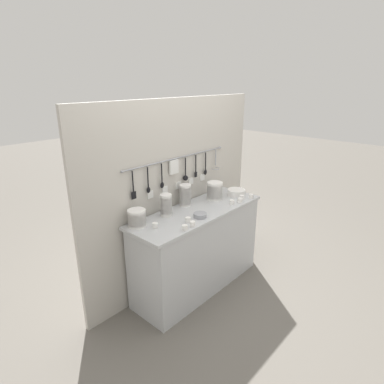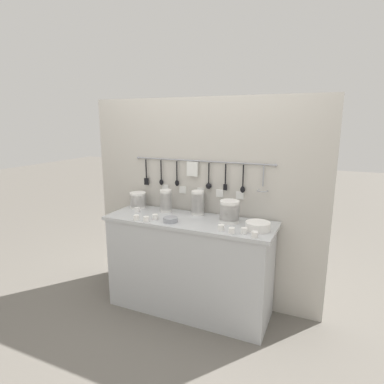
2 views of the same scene
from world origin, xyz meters
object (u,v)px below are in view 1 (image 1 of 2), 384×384
object	(u,v)px
bowl_stack_short_front	(166,205)
cup_front_left	(240,200)
cup_back_left	(188,220)
cup_centre	(232,202)
steel_mixing_bowl	(200,215)
plate_stack	(236,192)
cup_edge_far	(251,196)
cup_back_right	(193,224)
cup_mid_row	(242,197)
bowl_stack_back_corner	(185,195)
cup_front_right	(155,225)
bowl_stack_nested_right	(137,218)
cup_edge_near	(185,228)
bowl_stack_tall_left	(215,191)

from	to	relation	value
bowl_stack_short_front	cup_front_left	bearing A→B (deg)	-23.46
cup_back_left	cup_centre	xyz separation A→B (m)	(0.64, -0.04, 0.00)
bowl_stack_short_front	steel_mixing_bowl	bearing A→B (deg)	-54.69
bowl_stack_short_front	plate_stack	size ratio (longest dim) A/B	1.08
cup_edge_far	cup_back_right	xyz separation A→B (m)	(-0.96, 0.00, 0.00)
cup_mid_row	steel_mixing_bowl	bearing A→B (deg)	177.60
cup_edge_far	cup_centre	bearing A→B (deg)	169.86
steel_mixing_bowl	cup_back_left	xyz separation A→B (m)	(-0.16, 0.01, 0.00)
steel_mixing_bowl	bowl_stack_back_corner	bearing A→B (deg)	67.84
bowl_stack_back_corner	bowl_stack_short_front	xyz separation A→B (m)	(-0.32, -0.04, -0.01)
cup_front_right	bowl_stack_back_corner	bearing A→B (deg)	16.29
bowl_stack_back_corner	cup_front_left	xyz separation A→B (m)	(0.45, -0.38, -0.09)
cup_back_right	bowl_stack_nested_right	bearing A→B (deg)	131.32
bowl_stack_short_front	cup_edge_far	xyz separation A→B (m)	(0.95, -0.35, -0.09)
bowl_stack_nested_right	steel_mixing_bowl	size ratio (longest dim) A/B	1.28
steel_mixing_bowl	cup_mid_row	world-z (taller)	cup_mid_row
cup_edge_near	cup_mid_row	world-z (taller)	same
bowl_stack_short_front	bowl_stack_back_corner	bearing A→B (deg)	8.06
cup_mid_row	cup_front_right	xyz separation A→B (m)	(-1.11, 0.17, 0.00)
cup_back_left	plate_stack	bearing A→B (deg)	5.64
cup_mid_row	bowl_stack_tall_left	bearing A→B (deg)	130.37
cup_mid_row	cup_front_left	world-z (taller)	same
cup_edge_near	cup_front_left	world-z (taller)	same
steel_mixing_bowl	cup_front_left	distance (m)	0.58
cup_centre	cup_back_right	distance (m)	0.68
bowl_stack_tall_left	cup_edge_near	bearing A→B (deg)	-160.05
bowl_stack_back_corner	plate_stack	distance (m)	0.66
bowl_stack_tall_left	bowl_stack_back_corner	bearing A→B (deg)	161.90
bowl_stack_back_corner	cup_mid_row	distance (m)	0.64
plate_stack	cup_front_left	bearing A→B (deg)	-136.18
bowl_stack_nested_right	bowl_stack_back_corner	distance (m)	0.65
cup_edge_near	cup_centre	world-z (taller)	same
cup_back_right	cup_front_right	bearing A→B (deg)	137.02
bowl_stack_tall_left	cup_edge_near	distance (m)	0.82
cup_centre	cup_edge_far	distance (m)	0.29
cup_back_left	cup_back_right	xyz separation A→B (m)	(-0.04, -0.09, 0.00)
plate_stack	bowl_stack_back_corner	bearing A→B (deg)	160.89
bowl_stack_nested_right	bowl_stack_back_corner	bearing A→B (deg)	1.84
plate_stack	cup_front_left	world-z (taller)	plate_stack
bowl_stack_short_front	steel_mixing_bowl	distance (m)	0.34
bowl_stack_tall_left	plate_stack	world-z (taller)	bowl_stack_tall_left
cup_front_right	cup_front_left	world-z (taller)	same
plate_stack	cup_centre	size ratio (longest dim) A/B	4.00
cup_back_left	cup_centre	world-z (taller)	same
plate_stack	cup_front_left	xyz separation A→B (m)	(-0.17, -0.16, -0.01)
steel_mixing_bowl	cup_back_left	distance (m)	0.16
bowl_stack_short_front	cup_front_left	distance (m)	0.84
cup_edge_near	bowl_stack_back_corner	bearing A→B (deg)	42.73
bowl_stack_back_corner	steel_mixing_bowl	distance (m)	0.35
bowl_stack_nested_right	cup_front_right	size ratio (longest dim) A/B	3.24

